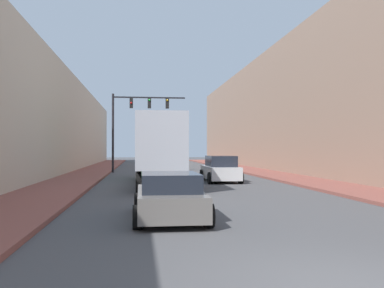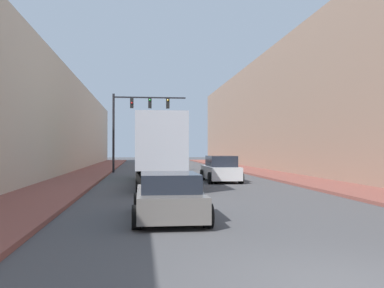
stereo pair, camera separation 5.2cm
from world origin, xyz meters
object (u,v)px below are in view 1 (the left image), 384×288
(sedan_car, at_px, (170,197))
(suv_car, at_px, (220,169))
(traffic_signal_gantry, at_px, (132,116))
(semi_truck, at_px, (157,147))

(sedan_car, distance_m, suv_car, 14.69)
(suv_car, distance_m, traffic_signal_gantry, 13.55)
(sedan_car, relative_size, suv_car, 0.95)
(sedan_car, relative_size, traffic_signal_gantry, 0.63)
(sedan_car, bearing_deg, suv_car, 73.34)
(sedan_car, height_order, suv_car, suv_car)
(sedan_car, bearing_deg, traffic_signal_gantry, 93.55)
(traffic_signal_gantry, bearing_deg, sedan_car, -86.45)
(sedan_car, bearing_deg, semi_truck, 89.51)
(suv_car, bearing_deg, traffic_signal_gantry, 116.75)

